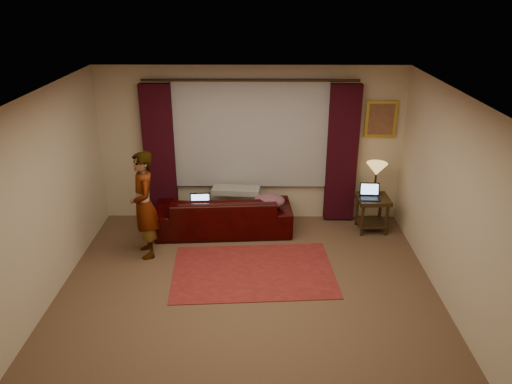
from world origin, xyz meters
TOP-DOWN VIEW (x-y plane):
  - floor at (0.00, 0.00)m, footprint 5.00×5.00m
  - ceiling at (0.00, 0.00)m, footprint 5.00×5.00m
  - wall_back at (0.00, 2.50)m, footprint 5.00×0.02m
  - wall_front at (0.00, -2.50)m, footprint 5.00×0.02m
  - wall_left at (-2.50, 0.00)m, footprint 0.02×5.00m
  - wall_right at (2.50, 0.00)m, footprint 0.02×5.00m
  - sheer_curtain at (0.00, 2.44)m, footprint 2.50×0.05m
  - drape_left at (-1.50, 2.39)m, footprint 0.50×0.14m
  - drape_right at (1.50, 2.39)m, footprint 0.50×0.14m
  - curtain_rod at (0.00, 2.39)m, footprint 0.04×0.04m
  - picture_frame at (2.10, 2.47)m, footprint 0.50×0.04m
  - sofa at (-0.43, 1.94)m, footprint 2.24×1.09m
  - throw_blanket at (-0.24, 2.13)m, footprint 0.79×0.37m
  - clothing_pile at (0.30, 1.90)m, footprint 0.55×0.45m
  - laptop_sofa at (-0.79, 1.79)m, footprint 0.35×0.37m
  - area_rug at (0.07, 0.67)m, footprint 2.35×1.65m
  - end_table at (1.98, 1.99)m, footprint 0.53×0.53m
  - tiffany_lamp at (2.03, 2.13)m, footprint 0.36×0.36m
  - laptop_table at (1.92, 1.94)m, footprint 0.33×0.36m
  - person at (-1.52, 1.16)m, footprint 0.61×0.61m

SIDE VIEW (x-z plane):
  - floor at x=0.00m, z-range -0.01..0.00m
  - area_rug at x=0.07m, z-range 0.00..0.01m
  - end_table at x=1.98m, z-range 0.00..0.59m
  - sofa at x=-0.43m, z-range 0.00..0.88m
  - clothing_pile at x=0.30m, z-range 0.44..0.65m
  - laptop_sofa at x=-0.79m, z-range 0.44..0.67m
  - laptop_table at x=1.92m, z-range 0.59..0.81m
  - person at x=-1.52m, z-range 0.00..1.61m
  - tiffany_lamp at x=2.03m, z-range 0.59..1.12m
  - throw_blanket at x=-0.24m, z-range 0.84..0.93m
  - drape_left at x=-1.50m, z-range 0.03..2.33m
  - drape_right at x=1.50m, z-range 0.03..2.33m
  - wall_back at x=0.00m, z-range 0.00..2.60m
  - wall_front at x=0.00m, z-range 0.00..2.60m
  - wall_left at x=-2.50m, z-range 0.00..2.60m
  - wall_right at x=2.50m, z-range 0.00..2.60m
  - sheer_curtain at x=0.00m, z-range 0.60..2.40m
  - picture_frame at x=2.10m, z-range 1.45..2.05m
  - curtain_rod at x=0.00m, z-range 0.68..4.08m
  - ceiling at x=0.00m, z-range 2.59..2.61m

